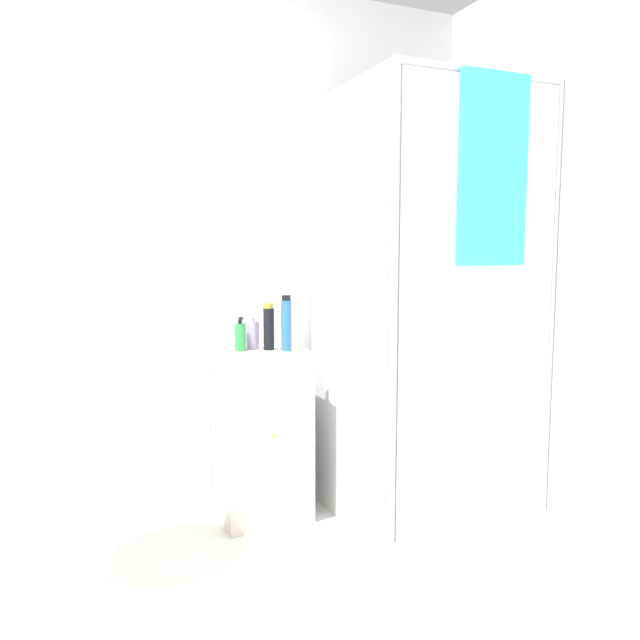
% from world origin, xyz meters
% --- Properties ---
extents(wall_back, '(6.40, 0.06, 2.50)m').
position_xyz_m(wall_back, '(0.00, 1.70, 1.25)').
color(wall_back, white).
rests_on(wall_back, ground_plane).
extents(shower_enclosure, '(0.83, 0.86, 1.98)m').
position_xyz_m(shower_enclosure, '(1.20, 1.18, 0.58)').
color(shower_enclosure, white).
rests_on(shower_enclosure, ground_plane).
extents(vanity_cabinet, '(0.40, 0.36, 0.80)m').
position_xyz_m(vanity_cabinet, '(0.53, 1.49, 0.40)').
color(vanity_cabinet, beige).
rests_on(vanity_cabinet, ground_plane).
extents(sink, '(0.53, 0.53, 1.01)m').
position_xyz_m(sink, '(-0.26, 1.20, 0.68)').
color(sink, white).
rests_on(sink, ground_plane).
extents(soap_dispenser, '(0.05, 0.05, 0.16)m').
position_xyz_m(soap_dispenser, '(0.43, 1.50, 0.87)').
color(soap_dispenser, green).
rests_on(soap_dispenser, vanity_cabinet).
extents(shampoo_bottle_tall_black, '(0.05, 0.05, 0.22)m').
position_xyz_m(shampoo_bottle_tall_black, '(0.56, 1.47, 0.91)').
color(shampoo_bottle_tall_black, black).
rests_on(shampoo_bottle_tall_black, vanity_cabinet).
extents(shampoo_bottle_blue, '(0.05, 0.05, 0.25)m').
position_xyz_m(shampoo_bottle_blue, '(0.62, 1.41, 0.93)').
color(shampoo_bottle_blue, '#2D66A3').
rests_on(shampoo_bottle_blue, vanity_cabinet).
extents(lotion_bottle_white, '(0.06, 0.06, 0.16)m').
position_xyz_m(lotion_bottle_white, '(0.50, 1.53, 0.87)').
color(lotion_bottle_white, '#B299C6').
rests_on(lotion_bottle_white, vanity_cabinet).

